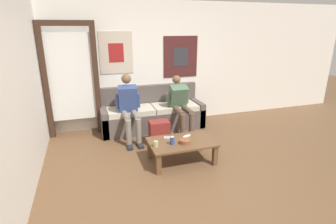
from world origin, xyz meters
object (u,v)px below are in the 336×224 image
at_px(game_controller_near_left, 187,136).
at_px(coffee_table, 182,144).
at_px(couch, 152,114).
at_px(ceramic_bowl, 185,141).
at_px(person_seated_teen, 180,103).
at_px(pillar_candle, 156,144).
at_px(game_controller_near_right, 169,138).
at_px(person_seated_adult, 129,106).
at_px(drink_can_blue, 172,141).
at_px(backpack, 159,133).

bearing_deg(game_controller_near_left, coffee_table, -135.52).
xyz_separation_m(couch, ceramic_bowl, (0.09, -1.65, 0.09)).
bearing_deg(game_controller_near_left, ceramic_bowl, -116.95).
bearing_deg(person_seated_teen, pillar_candle, -124.46).
height_order(coffee_table, game_controller_near_right, game_controller_near_right).
bearing_deg(pillar_candle, couch, 77.29).
relative_size(person_seated_adult, pillar_candle, 11.78).
relative_size(drink_can_blue, game_controller_near_left, 0.85).
xyz_separation_m(coffee_table, ceramic_bowl, (0.02, -0.10, 0.09)).
bearing_deg(couch, game_controller_near_right, -93.74).
xyz_separation_m(person_seated_teen, backpack, (-0.56, -0.43, -0.40)).
height_order(ceramic_bowl, game_controller_near_left, ceramic_bowl).
distance_m(person_seated_teen, pillar_candle, 1.51).
xyz_separation_m(couch, person_seated_teen, (0.48, -0.39, 0.31)).
relative_size(person_seated_adult, game_controller_near_left, 8.27).
xyz_separation_m(couch, person_seated_adult, (-0.54, -0.40, 0.35)).
distance_m(ceramic_bowl, pillar_candle, 0.45).
height_order(couch, pillar_candle, couch).
xyz_separation_m(drink_can_blue, game_controller_near_right, (0.02, 0.23, -0.05)).
relative_size(coffee_table, backpack, 2.36).
bearing_deg(drink_can_blue, ceramic_bowl, -10.17).
bearing_deg(game_controller_near_right, pillar_candle, -139.49).
bearing_deg(couch, game_controller_near_left, -81.72).
height_order(backpack, ceramic_bowl, backpack).
height_order(coffee_table, backpack, backpack).
relative_size(person_seated_teen, pillar_candle, 10.89).
bearing_deg(drink_can_blue, game_controller_near_left, 32.22).
bearing_deg(coffee_table, drink_can_blue, -160.24).
relative_size(couch, person_seated_teen, 1.89).
xyz_separation_m(coffee_table, person_seated_teen, (0.41, 1.16, 0.32)).
relative_size(game_controller_near_left, game_controller_near_right, 1.00).
bearing_deg(coffee_table, game_controller_near_right, 133.93).
bearing_deg(game_controller_near_right, drink_can_blue, -94.11).
distance_m(pillar_candle, game_controller_near_right, 0.36).
xyz_separation_m(pillar_candle, game_controller_near_right, (0.27, 0.23, -0.03)).
height_order(person_seated_teen, drink_can_blue, person_seated_teen).
relative_size(coffee_table, ceramic_bowl, 6.21).
distance_m(couch, backpack, 0.83).
distance_m(couch, person_seated_teen, 0.69).
xyz_separation_m(couch, game_controller_near_left, (0.21, -1.42, 0.06)).
bearing_deg(pillar_candle, person_seated_teen, 55.54).
bearing_deg(couch, backpack, -95.60).
xyz_separation_m(drink_can_blue, game_controller_near_left, (0.31, 0.20, -0.05)).
relative_size(couch, ceramic_bowl, 12.87).
bearing_deg(drink_can_blue, coffee_table, 19.76).
bearing_deg(couch, pillar_candle, -102.71).
xyz_separation_m(backpack, drink_can_blue, (-0.03, -0.79, 0.20)).
bearing_deg(person_seated_adult, couch, 36.39).
xyz_separation_m(person_seated_adult, drink_can_blue, (0.43, -1.22, -0.24)).
distance_m(pillar_candle, game_controller_near_left, 0.61).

